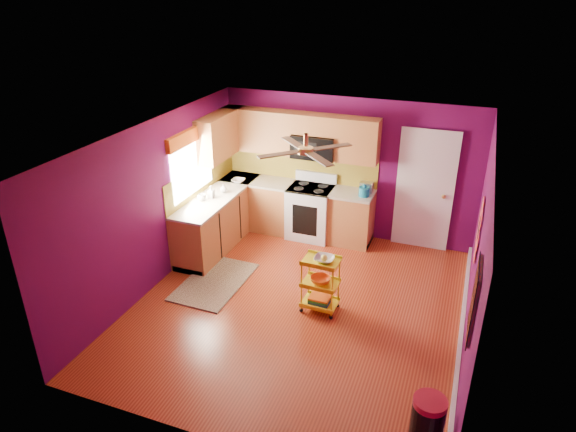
% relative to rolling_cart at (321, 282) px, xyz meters
% --- Properties ---
extents(ground, '(5.00, 5.00, 0.00)m').
position_rel_rolling_cart_xyz_m(ground, '(-0.30, -0.04, -0.46)').
color(ground, maroon).
rests_on(ground, ground).
extents(room_envelope, '(4.54, 5.04, 2.52)m').
position_rel_rolling_cart_xyz_m(room_envelope, '(-0.28, -0.04, 1.17)').
color(room_envelope, '#590A46').
rests_on(room_envelope, ground).
extents(lower_cabinets, '(2.81, 2.31, 0.94)m').
position_rel_rolling_cart_xyz_m(lower_cabinets, '(-1.65, 1.78, -0.03)').
color(lower_cabinets, '#995729').
rests_on(lower_cabinets, ground).
extents(electric_range, '(0.76, 0.66, 1.13)m').
position_rel_rolling_cart_xyz_m(electric_range, '(-0.85, 2.13, 0.02)').
color(electric_range, white).
rests_on(electric_range, ground).
extents(upper_cabinetry, '(2.80, 2.30, 1.26)m').
position_rel_rolling_cart_xyz_m(upper_cabinetry, '(-1.55, 2.13, 1.34)').
color(upper_cabinetry, '#995729').
rests_on(upper_cabinetry, ground).
extents(left_window, '(0.08, 1.35, 1.08)m').
position_rel_rolling_cart_xyz_m(left_window, '(-2.52, 1.01, 1.28)').
color(left_window, white).
rests_on(left_window, ground).
extents(panel_door, '(0.95, 0.11, 2.15)m').
position_rel_rolling_cart_xyz_m(panel_door, '(1.05, 2.43, 0.56)').
color(panel_door, white).
rests_on(panel_door, ground).
extents(right_wall_art, '(0.04, 2.74, 1.04)m').
position_rel_rolling_cart_xyz_m(right_wall_art, '(1.92, -0.38, 0.98)').
color(right_wall_art, black).
rests_on(right_wall_art, ground).
extents(ceiling_fan, '(1.01, 1.01, 0.26)m').
position_rel_rolling_cart_xyz_m(ceiling_fan, '(-0.30, 0.16, 1.83)').
color(ceiling_fan, '#BF8C3F').
rests_on(ceiling_fan, ground).
extents(shag_rug, '(0.90, 1.44, 0.02)m').
position_rel_rolling_cart_xyz_m(shag_rug, '(-1.74, 0.10, -0.45)').
color(shag_rug, '#311D10').
rests_on(shag_rug, ground).
extents(rolling_cart, '(0.51, 0.38, 0.90)m').
position_rel_rolling_cart_xyz_m(rolling_cart, '(0.00, 0.00, 0.00)').
color(rolling_cart, yellow).
rests_on(rolling_cart, ground).
extents(trash_can, '(0.38, 0.39, 0.64)m').
position_rel_rolling_cart_xyz_m(trash_can, '(1.68, -1.88, -0.14)').
color(trash_can, black).
rests_on(trash_can, ground).
extents(teal_kettle, '(0.18, 0.18, 0.21)m').
position_rel_rolling_cart_xyz_m(teal_kettle, '(0.10, 2.08, 0.56)').
color(teal_kettle, '#147599').
rests_on(teal_kettle, lower_cabinets).
extents(toaster, '(0.22, 0.15, 0.18)m').
position_rel_rolling_cart_xyz_m(toaster, '(0.10, 2.27, 0.57)').
color(toaster, beige).
rests_on(toaster, lower_cabinets).
extents(soap_bottle_a, '(0.09, 0.10, 0.21)m').
position_rel_rolling_cart_xyz_m(soap_bottle_a, '(-2.27, 1.12, 0.58)').
color(soap_bottle_a, '#EA3F72').
rests_on(soap_bottle_a, lower_cabinets).
extents(soap_bottle_b, '(0.12, 0.12, 0.15)m').
position_rel_rolling_cart_xyz_m(soap_bottle_b, '(-2.19, 1.40, 0.56)').
color(soap_bottle_b, white).
rests_on(soap_bottle_b, lower_cabinets).
extents(counter_dish, '(0.23, 0.23, 0.06)m').
position_rel_rolling_cart_xyz_m(counter_dish, '(-2.16, 1.92, 0.51)').
color(counter_dish, white).
rests_on(counter_dish, lower_cabinets).
extents(counter_cup, '(0.13, 0.13, 0.11)m').
position_rel_rolling_cart_xyz_m(counter_cup, '(-2.36, 0.96, 0.53)').
color(counter_cup, white).
rests_on(counter_cup, lower_cabinets).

